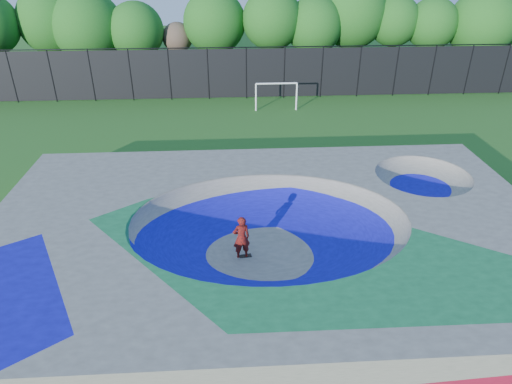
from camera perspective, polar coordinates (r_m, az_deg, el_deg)
ground at (r=18.57m, az=1.59°, el=-7.37°), size 120.00×120.00×0.00m
skate_deck at (r=18.14m, az=1.62°, el=-5.45°), size 22.00×14.00×1.50m
skater at (r=17.69m, az=-1.84°, el=-5.73°), size 0.77×0.59×1.86m
skateboard at (r=18.21m, az=-1.79°, el=-8.10°), size 0.81×0.36×0.05m
soccer_goal at (r=34.34m, az=2.57°, el=12.47°), size 3.14×0.12×2.07m
fence at (r=37.08m, az=-1.21°, el=14.74°), size 48.09×0.09×4.04m
treeline at (r=41.42m, az=-3.95°, el=20.26°), size 53.34×7.81×8.57m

